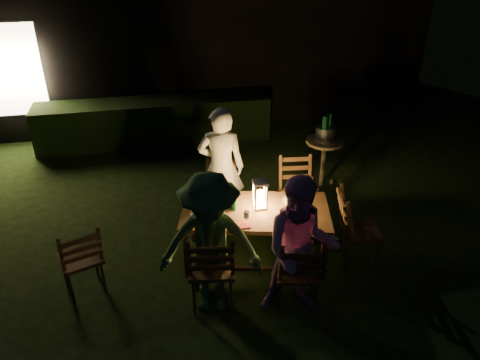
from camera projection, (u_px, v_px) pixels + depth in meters
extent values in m
plane|color=black|center=(212.00, 264.00, 5.67)|extent=(40.00, 40.00, 0.00)
cube|color=black|center=(169.00, 26.00, 10.18)|extent=(10.00, 4.00, 3.20)
cube|color=#FFE5B2|center=(15.00, 70.00, 8.13)|extent=(0.90, 0.06, 1.60)
cube|color=black|center=(155.00, 121.00, 8.59)|extent=(4.20, 0.70, 0.80)
cube|color=#452F17|center=(255.00, 212.00, 5.43)|extent=(1.86, 1.21, 0.06)
cube|color=#452F17|center=(186.00, 255.00, 5.33)|extent=(0.06, 0.06, 0.63)
cube|color=#452F17|center=(194.00, 220.00, 5.94)|extent=(0.06, 0.06, 0.63)
cube|color=#452F17|center=(324.00, 257.00, 5.29)|extent=(0.06, 0.06, 0.63)
cube|color=#452F17|center=(317.00, 222.00, 5.90)|extent=(0.06, 0.06, 0.63)
cube|color=#452F17|center=(212.00, 267.00, 4.89)|extent=(0.53, 0.52, 0.04)
cube|color=#452F17|center=(211.00, 256.00, 4.57)|extent=(0.49, 0.23, 0.55)
cube|color=#452F17|center=(298.00, 271.00, 4.89)|extent=(0.51, 0.50, 0.04)
cube|color=#452F17|center=(301.00, 262.00, 4.59)|extent=(0.45, 0.24, 0.51)
cube|color=#452F17|center=(221.00, 197.00, 6.23)|extent=(0.47, 0.46, 0.04)
cube|color=#452F17|center=(221.00, 173.00, 6.26)|extent=(0.43, 0.21, 0.48)
cube|color=#452F17|center=(297.00, 197.00, 6.19)|extent=(0.48, 0.46, 0.04)
cube|color=#452F17|center=(295.00, 171.00, 6.22)|extent=(0.45, 0.19, 0.51)
cube|color=#452F17|center=(361.00, 230.00, 5.51)|extent=(0.51, 0.52, 0.04)
cube|color=#452F17|center=(347.00, 210.00, 5.37)|extent=(0.24, 0.47, 0.52)
cube|color=#452F17|center=(80.00, 258.00, 5.08)|extent=(0.54, 0.52, 0.04)
cube|color=#452F17|center=(80.00, 247.00, 4.81)|extent=(0.45, 0.27, 0.50)
imported|color=white|center=(221.00, 167.00, 6.09)|extent=(0.68, 0.52, 1.66)
imported|color=#BD82B1|center=(301.00, 249.00, 4.65)|extent=(0.89, 0.76, 1.59)
imported|color=#3B6C36|center=(210.00, 246.00, 4.67)|extent=(1.15, 0.82, 1.62)
cube|color=white|center=(260.00, 207.00, 5.46)|extent=(0.15, 0.15, 0.03)
cube|color=white|center=(260.00, 183.00, 5.30)|extent=(0.16, 0.16, 0.03)
cylinder|color=#FF9E3F|center=(260.00, 198.00, 5.40)|extent=(0.09, 0.09, 0.18)
cylinder|color=white|center=(210.00, 199.00, 5.62)|extent=(0.25, 0.25, 0.01)
cylinder|color=white|center=(206.00, 219.00, 5.24)|extent=(0.25, 0.25, 0.01)
cylinder|color=white|center=(293.00, 200.00, 5.60)|extent=(0.25, 0.25, 0.01)
cylinder|color=white|center=(296.00, 221.00, 5.21)|extent=(0.25, 0.25, 0.01)
cylinder|color=#0F471E|center=(234.00, 199.00, 5.36)|extent=(0.07, 0.07, 0.28)
cube|color=red|center=(242.00, 225.00, 5.14)|extent=(0.18, 0.14, 0.01)
cube|color=red|center=(305.00, 225.00, 5.14)|extent=(0.18, 0.14, 0.01)
cube|color=black|center=(199.00, 223.00, 5.17)|extent=(0.14, 0.07, 0.01)
cylinder|color=brown|center=(325.00, 141.00, 7.00)|extent=(0.57, 0.57, 0.04)
cylinder|color=brown|center=(323.00, 164.00, 7.18)|extent=(0.07, 0.07, 0.74)
cylinder|color=#A5A8AD|center=(326.00, 133.00, 6.93)|extent=(0.30, 0.30, 0.22)
cylinder|color=#0F471E|center=(324.00, 132.00, 6.86)|extent=(0.07, 0.07, 0.32)
cylinder|color=#0F471E|center=(328.00, 129.00, 6.95)|extent=(0.07, 0.07, 0.32)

